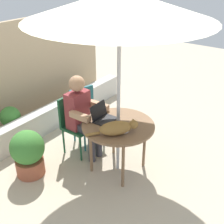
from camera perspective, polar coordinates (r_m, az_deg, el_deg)
name	(u,v)px	position (r m, az deg, el deg)	size (l,w,h in m)	color
ground_plane	(118,168)	(4.10, 1.15, -11.12)	(14.00, 14.00, 0.00)	#BCAD93
fence_back	(9,76)	(5.12, -19.93, 6.78)	(4.51, 0.08, 1.74)	tan
planter_wall_low	(41,122)	(4.88, -13.96, -2.04)	(4.05, 0.20, 0.41)	beige
patio_table	(118,129)	(3.72, 1.24, -3.35)	(0.95, 0.95, 0.72)	brown
patio_umbrella	(120,5)	(3.20, 1.54, 20.61)	(2.10, 2.10, 2.34)	#B7B7BC
chair_occupied	(74,120)	(4.22, -7.53, -1.55)	(0.40, 0.40, 0.89)	#194C2D
chair_empty	(85,112)	(4.43, -5.36, 0.08)	(0.51, 0.51, 0.89)	#1E606B
person_seated	(82,113)	(4.04, -6.04, -0.11)	(0.48, 0.48, 1.23)	maroon
laptop	(102,115)	(3.77, -2.03, -0.67)	(0.31, 0.26, 0.21)	black
cat	(118,128)	(3.45, 1.14, -3.22)	(0.51, 0.47, 0.17)	olive
potted_plant_near_fence	(28,152)	(3.96, -16.42, -7.75)	(0.45, 0.45, 0.66)	#9E5138
potted_plant_by_chair	(11,121)	(4.85, -19.50, -1.75)	(0.32, 0.32, 0.56)	#9E5138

